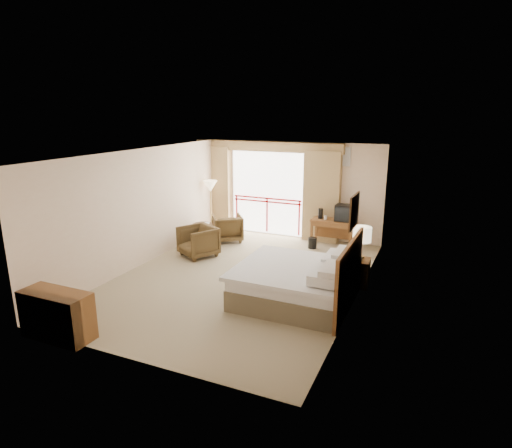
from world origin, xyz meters
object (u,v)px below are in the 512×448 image
at_px(tv, 345,213).
at_px(side_table, 203,231).
at_px(armchair_near, 199,256).
at_px(dresser, 57,315).
at_px(nightstand, 359,272).
at_px(desk, 333,225).
at_px(bed, 298,282).
at_px(armchair_far, 228,240).
at_px(floor_lamp, 210,188).
at_px(table_lamp, 362,235).
at_px(wastebasket, 312,243).

xyz_separation_m(tv, side_table, (-3.48, -1.35, -0.53)).
xyz_separation_m(armchair_near, side_table, (-0.30, 0.75, 0.41)).
bearing_deg(dresser, nightstand, 49.56).
bearing_deg(desk, bed, -84.25).
distance_m(armchair_far, dresser, 5.79).
distance_m(desk, side_table, 3.48).
relative_size(tv, side_table, 0.79).
distance_m(side_table, floor_lamp, 1.51).
height_order(side_table, floor_lamp, floor_lamp).
bearing_deg(desk, tv, -8.22).
height_order(table_lamp, floor_lamp, floor_lamp).
height_order(armchair_far, armchair_near, armchair_near).
height_order(table_lamp, dresser, table_lamp).
bearing_deg(table_lamp, armchair_far, 157.20).
height_order(armchair_far, side_table, side_table).
xyz_separation_m(bed, desk, (-0.21, 3.64, 0.19)).
relative_size(desk, armchair_near, 1.35).
bearing_deg(wastebasket, bed, -78.48).
bearing_deg(nightstand, table_lamp, 86.60).
xyz_separation_m(tv, floor_lamp, (-3.86, -0.24, 0.42)).
xyz_separation_m(side_table, floor_lamp, (-0.38, 1.12, 0.95)).
distance_m(floor_lamp, dresser, 6.31).
bearing_deg(side_table, table_lamp, -12.62).
relative_size(bed, armchair_far, 2.65).
bearing_deg(tv, armchair_far, 171.61).
bearing_deg(armchair_far, armchair_near, 51.00).
bearing_deg(armchair_near, wastebasket, 64.63).
xyz_separation_m(table_lamp, wastebasket, (-1.59, 1.95, -0.94)).
relative_size(bed, floor_lamp, 1.34).
distance_m(nightstand, armchair_far, 4.32).
bearing_deg(armchair_near, tv, 62.68).
bearing_deg(bed, dresser, -137.19).
height_order(nightstand, wastebasket, nightstand).
distance_m(desk, dresser, 7.09).
xyz_separation_m(table_lamp, tv, (-0.85, 2.32, -0.14)).
bearing_deg(armchair_near, desk, 66.07).
xyz_separation_m(armchair_near, dresser, (0.01, -4.32, 0.39)).
distance_m(bed, dresser, 4.20).
bearing_deg(armchair_far, bed, 99.74).
bearing_deg(side_table, dresser, -86.48).
relative_size(desk, floor_lamp, 0.71).
bearing_deg(floor_lamp, dresser, -83.64).
height_order(desk, tv, tv).
bearing_deg(side_table, armchair_near, -68.22).
relative_size(table_lamp, side_table, 1.09).
bearing_deg(table_lamp, wastebasket, 129.18).
bearing_deg(tv, armchair_near, -166.81).
distance_m(table_lamp, armchair_far, 4.43).
bearing_deg(armchair_far, desk, 158.07).
bearing_deg(tv, wastebasket, -173.86).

